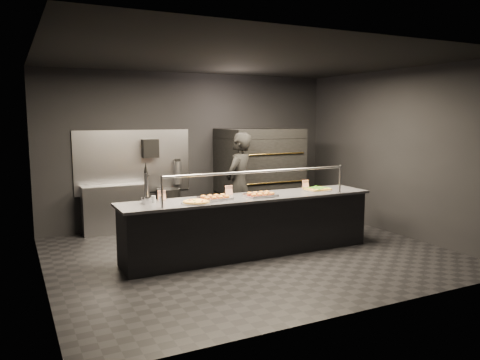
{
  "coord_description": "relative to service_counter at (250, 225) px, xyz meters",
  "views": [
    {
      "loc": [
        -3.33,
        -6.34,
        2.15
      ],
      "look_at": [
        -0.07,
        0.2,
        1.16
      ],
      "focal_mm": 35.0,
      "sensor_mm": 36.0,
      "label": 1
    }
  ],
  "objects": [
    {
      "name": "trash_bin",
      "position": [
        -0.61,
        2.22,
        -0.07
      ],
      "size": [
        0.47,
        0.47,
        0.78
      ],
      "primitive_type": "cylinder",
      "color": "black",
      "rests_on": "ground"
    },
    {
      "name": "service_counter",
      "position": [
        0.0,
        0.0,
        0.0
      ],
      "size": [
        4.1,
        0.78,
        1.37
      ],
      "color": "black",
      "rests_on": "ground"
    },
    {
      "name": "condiment_jar",
      "position": [
        -1.46,
        0.15,
        0.5
      ],
      "size": [
        0.15,
        0.06,
        0.1
      ],
      "color": "silver",
      "rests_on": "service_counter"
    },
    {
      "name": "towel_dispenser",
      "position": [
        -0.9,
        2.39,
        1.09
      ],
      "size": [
        0.3,
        0.2,
        0.35
      ],
      "primitive_type": "cube",
      "color": "black",
      "rests_on": "room"
    },
    {
      "name": "prep_shelf",
      "position": [
        -1.6,
        2.32,
        -0.01
      ],
      "size": [
        1.2,
        0.35,
        0.9
      ],
      "primitive_type": "cube",
      "color": "#99999E",
      "rests_on": "ground"
    },
    {
      "name": "pizza_oven",
      "position": [
        1.2,
        1.9,
        0.5
      ],
      "size": [
        1.5,
        1.23,
        1.91
      ],
      "color": "black",
      "rests_on": "ground"
    },
    {
      "name": "tent_cards",
      "position": [
        -0.11,
        0.28,
        0.53
      ],
      "size": [
        2.67,
        0.04,
        0.15
      ],
      "color": "white",
      "rests_on": "service_counter"
    },
    {
      "name": "square_pizza",
      "position": [
        1.3,
        0.04,
        0.47
      ],
      "size": [
        0.47,
        0.47,
        0.05
      ],
      "color": "silver",
      "rests_on": "service_counter"
    },
    {
      "name": "slider_tray_b",
      "position": [
        0.15,
        -0.07,
        0.48
      ],
      "size": [
        0.48,
        0.37,
        0.07
      ],
      "color": "silver",
      "rests_on": "service_counter"
    },
    {
      "name": "worker",
      "position": [
        0.36,
        1.12,
        0.47
      ],
      "size": [
        0.82,
        0.77,
        1.87
      ],
      "primitive_type": "imported",
      "rotation": [
        0.0,
        0.0,
        3.78
      ],
      "color": "black",
      "rests_on": "ground"
    },
    {
      "name": "fire_extinguisher",
      "position": [
        -0.35,
        2.4,
        0.6
      ],
      "size": [
        0.14,
        0.14,
        0.51
      ],
      "color": "#B2B2B7",
      "rests_on": "room"
    },
    {
      "name": "slider_tray_a",
      "position": [
        -0.6,
        -0.02,
        0.48
      ],
      "size": [
        0.54,
        0.45,
        0.07
      ],
      "color": "silver",
      "rests_on": "service_counter"
    },
    {
      "name": "room",
      "position": [
        -0.02,
        0.05,
        1.03
      ],
      "size": [
        6.04,
        6.0,
        3.0
      ],
      "color": "black",
      "rests_on": "ground"
    },
    {
      "name": "round_pizza",
      "position": [
        -0.95,
        -0.15,
        0.47
      ],
      "size": [
        0.44,
        0.44,
        0.03
      ],
      "color": "silver",
      "rests_on": "service_counter"
    },
    {
      "name": "beer_tap",
      "position": [
        -1.6,
        0.13,
        0.63
      ],
      "size": [
        0.15,
        0.22,
        0.6
      ],
      "color": "silver",
      "rests_on": "service_counter"
    }
  ]
}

